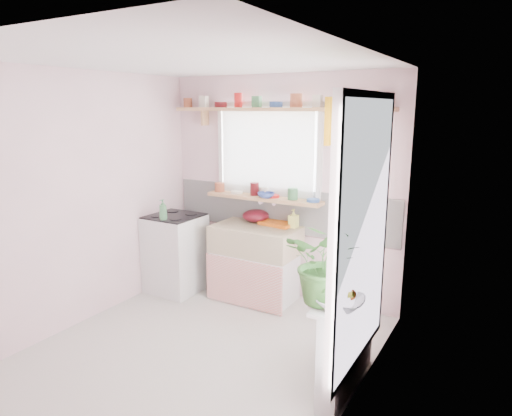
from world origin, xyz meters
The scene contains 19 objects.
room centered at (0.66, 0.86, 1.37)m, with size 3.20×3.20×3.20m.
sink_unit centered at (-0.15, 1.29, 0.43)m, with size 0.95×0.65×1.11m.
cooker centered at (-1.10, 1.05, 0.46)m, with size 0.58×0.58×0.93m.
radiator_ledge centered at (1.30, 0.20, 0.40)m, with size 0.22×0.95×0.78m.
windowsill centered at (-0.15, 1.48, 1.14)m, with size 1.40×0.22×0.04m, color tan.
pine_shelf centered at (0.00, 1.47, 2.12)m, with size 2.52×0.24×0.04m, color tan.
shelf_crockery centered at (0.00, 1.47, 2.20)m, with size 2.47×0.11×0.12m.
sill_crockery centered at (-0.20, 1.48, 1.21)m, with size 1.35×0.11×0.12m.
dish_tray centered at (0.03, 1.50, 0.87)m, with size 0.37×0.28×0.04m, color orange.
colander centered at (-0.26, 1.50, 0.92)m, with size 0.31×0.31×0.14m, color #520E19.
jade_plant centered at (1.21, -0.06, 1.08)m, with size 0.54×0.47×0.60m, color #35692A.
fruit_bowl centered at (1.33, -0.08, 0.82)m, with size 0.33×0.33×0.08m, color silver.
herb_pot centered at (1.29, -0.20, 0.89)m, with size 0.12×0.08×0.22m, color #376E2C.
soap_bottle_sink centered at (0.22, 1.48, 0.95)m, with size 0.09×0.09×0.20m, color #D9DF63.
sill_cup centered at (-0.17, 1.54, 1.21)m, with size 0.12×0.12×0.10m, color beige.
sill_bowl centered at (-0.09, 1.42, 1.19)m, with size 0.19×0.19×0.06m, color #2F489B.
shelf_vase centered at (0.88, 1.53, 2.22)m, with size 0.15×0.15×0.16m, color #B15836.
cooker_bottle centered at (-1.07, 0.83, 1.03)m, with size 0.09×0.09×0.23m, color #468C55.
fruit centered at (1.34, -0.07, 0.88)m, with size 0.20×0.14×0.10m.
Camera 1 is at (2.30, -2.92, 2.14)m, focal length 32.00 mm.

